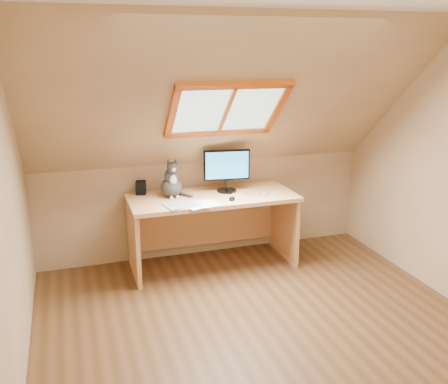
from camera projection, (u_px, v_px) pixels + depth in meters
name	position (u px, v px, depth m)	size (l,w,h in m)	color
ground	(268.00, 336.00, 3.85)	(3.50, 3.50, 0.00)	brown
room_shell	(279.00, 157.00, 3.36)	(3.52, 3.52, 2.41)	tan
desk	(210.00, 215.00, 5.02)	(1.63, 0.72, 0.75)	tan
monitor	(227.00, 168.00, 4.94)	(0.46, 0.20, 0.43)	black
cat	(172.00, 183.00, 4.81)	(0.23, 0.27, 0.39)	#3F3A37
desk_speaker	(141.00, 188.00, 4.91)	(0.09, 0.09, 0.13)	black
graphics_tablet	(182.00, 205.00, 4.57)	(0.30, 0.22, 0.01)	#B2B2B7
mouse	(232.00, 199.00, 4.73)	(0.05, 0.10, 0.03)	black
papers	(202.00, 204.00, 4.60)	(0.35, 0.30, 0.01)	white
cables	(248.00, 195.00, 4.88)	(0.51, 0.26, 0.01)	silver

